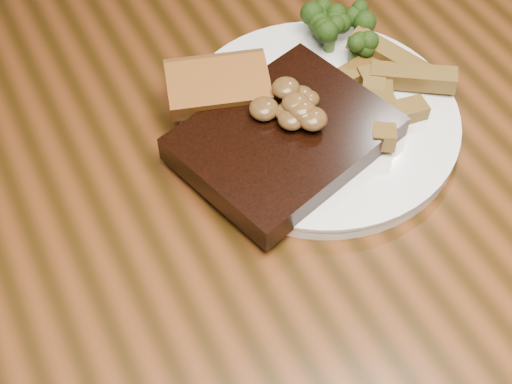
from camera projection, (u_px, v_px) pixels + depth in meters
dining_table at (274, 264)px, 0.72m from camera, size 1.60×0.90×0.75m
chair_far at (24, 27)px, 1.16m from camera, size 0.55×0.55×0.92m
plate at (319, 121)px, 0.70m from camera, size 0.29×0.29×0.01m
steak at (285, 138)px, 0.66m from camera, size 0.22×0.19×0.03m
steak_bone at (319, 190)px, 0.63m from camera, size 0.15×0.05×0.02m
mushroom_pile at (286, 109)px, 0.65m from camera, size 0.08×0.08×0.03m
garlic_bread at (219, 100)px, 0.70m from camera, size 0.11×0.08×0.02m
potato_wedges at (388, 93)px, 0.70m from camera, size 0.11×0.11×0.02m
broccoli_cluster at (339, 36)px, 0.74m from camera, size 0.07×0.07×0.04m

